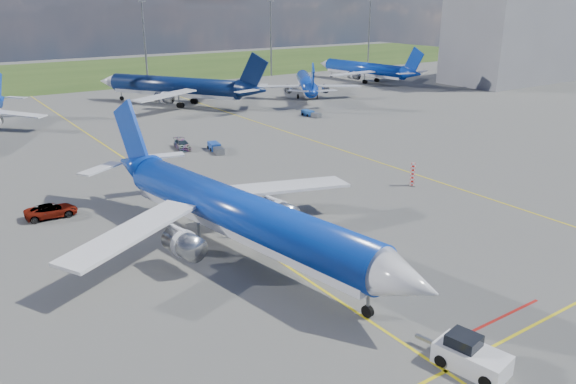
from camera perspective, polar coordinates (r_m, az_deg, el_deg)
ground at (r=51.84m, az=-1.31°, el=-6.75°), size 400.00×400.00×0.00m
grass_strip at (r=192.26m, az=-26.90°, el=10.26°), size 400.00×80.00×0.01m
taxiway_lines at (r=75.09m, az=-12.80°, el=1.06°), size 60.25×160.00×0.02m
floodlight_masts at (r=153.70m, az=-21.56°, el=14.00°), size 202.20×0.50×22.70m
terminal_building at (r=176.22m, az=22.13°, el=14.58°), size 42.00×22.00×26.00m
warning_post at (r=72.84m, az=12.54°, el=1.76°), size 0.50×0.50×3.00m
bg_jet_n at (r=130.31m, az=-11.29°, el=8.68°), size 53.58×56.85×11.88m
bg_jet_ne at (r=139.02m, az=1.88°, el=9.66°), size 42.39×45.28×9.48m
bg_jet_ene at (r=166.22m, az=7.72°, el=11.04°), size 34.26×42.91×10.54m
main_airliner at (r=52.80m, az=-4.75°, el=-6.32°), size 40.93×49.81×11.78m
pushback_tug at (r=39.23m, az=17.99°, el=-15.54°), size 3.25×6.53×2.17m
service_car_b at (r=66.23m, az=-22.93°, el=-1.76°), size 5.55×2.78×1.51m
service_car_c at (r=90.86m, az=-10.69°, el=4.78°), size 2.90×5.25×1.44m
baggage_tug_w at (r=88.64m, az=-7.35°, el=4.48°), size 2.35×5.29×1.15m
baggage_tug_e at (r=115.06m, az=2.32°, el=7.95°), size 1.69×4.95×1.09m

